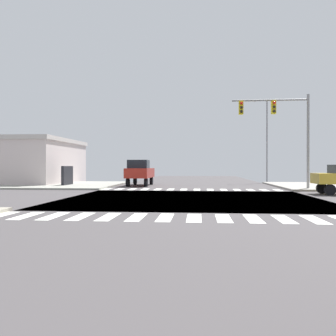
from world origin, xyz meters
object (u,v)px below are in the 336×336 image
Objects in this scene: street_lamp at (265,134)px; bank_building at (13,161)px; pickup_farside_1 at (140,172)px; traffic_signal_mast at (279,120)px.

bank_building is (-26.21, -4.59, -3.08)m from street_lamp.
street_lamp is 15.08m from pickup_farside_1.
street_lamp is at bearing 84.70° from traffic_signal_mast.
bank_building is at bearing -170.06° from street_lamp.
street_lamp is 1.78× the size of pickup_farside_1.
traffic_signal_mast is 12.97m from pickup_farside_1.
traffic_signal_mast is 0.79× the size of street_lamp.
traffic_signal_mast is at bearing 158.13° from pickup_farside_1.
pickup_farside_1 is at bearing -149.90° from street_lamp.
pickup_farside_1 is at bearing 158.13° from traffic_signal_mast.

